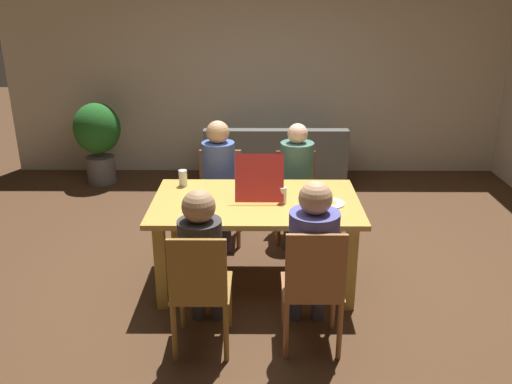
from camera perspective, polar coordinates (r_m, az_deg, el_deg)
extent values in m
plane|color=#4C321E|center=(4.81, -0.01, -9.45)|extent=(20.00, 20.00, 0.00)
cube|color=beige|center=(7.42, 0.16, 12.14)|extent=(6.73, 0.12, 2.63)
cube|color=gold|center=(4.49, -0.01, -1.13)|extent=(1.72, 1.04, 0.04)
cube|color=gold|center=(4.35, -10.01, -7.81)|extent=(0.09, 0.09, 0.73)
cube|color=gold|center=(4.34, 9.94, -7.87)|extent=(0.09, 0.09, 0.73)
cube|color=gold|center=(5.07, -8.45, -3.44)|extent=(0.09, 0.09, 0.73)
cube|color=gold|center=(5.06, 8.51, -3.49)|extent=(0.09, 0.09, 0.73)
cylinder|color=brown|center=(5.39, 6.19, -3.46)|extent=(0.05, 0.05, 0.45)
cylinder|color=brown|center=(5.36, 2.38, -3.47)|extent=(0.05, 0.05, 0.45)
cylinder|color=brown|center=(5.73, 5.84, -1.95)|extent=(0.05, 0.05, 0.45)
cylinder|color=brown|center=(5.70, 2.26, -1.95)|extent=(0.05, 0.05, 0.45)
cube|color=brown|center=(5.45, 4.23, -0.44)|extent=(0.42, 0.43, 0.02)
cube|color=brown|center=(5.57, 4.16, 2.35)|extent=(0.40, 0.03, 0.40)
cylinder|color=#364235|center=(5.29, 5.25, -3.80)|extent=(0.10, 0.10, 0.47)
cylinder|color=#364235|center=(5.28, 3.47, -3.80)|extent=(0.10, 0.10, 0.47)
cube|color=#364235|center=(5.30, 4.35, -0.41)|extent=(0.30, 0.30, 0.11)
cylinder|color=#426F60|center=(5.35, 4.32, 2.65)|extent=(0.33, 0.33, 0.50)
sphere|color=beige|center=(5.26, 4.42, 6.16)|extent=(0.20, 0.20, 0.20)
cylinder|color=#955F38|center=(4.12, 2.96, -11.55)|extent=(0.04, 0.04, 0.45)
cylinder|color=#955F38|center=(4.15, 8.14, -11.47)|extent=(0.04, 0.04, 0.45)
cylinder|color=#955F38|center=(3.82, 3.19, -14.41)|extent=(0.04, 0.04, 0.45)
cylinder|color=#955F38|center=(3.85, 8.83, -14.29)|extent=(0.04, 0.04, 0.45)
cube|color=#955F38|center=(3.86, 5.91, -9.99)|extent=(0.42, 0.41, 0.02)
cube|color=#955F38|center=(3.57, 6.34, -8.03)|extent=(0.40, 0.03, 0.49)
cylinder|color=#38394C|center=(4.22, 4.26, -10.54)|extent=(0.10, 0.10, 0.47)
cylinder|color=#38394C|center=(4.23, 6.59, -10.51)|extent=(0.10, 0.10, 0.47)
cube|color=#38394C|center=(3.96, 5.73, -8.08)|extent=(0.31, 0.32, 0.11)
cylinder|color=#5352A0|center=(3.70, 6.09, -5.79)|extent=(0.34, 0.34, 0.51)
sphere|color=tan|center=(3.56, 6.30, -0.64)|extent=(0.23, 0.23, 0.23)
cylinder|color=#9C643C|center=(5.31, -1.87, -3.73)|extent=(0.04, 0.04, 0.45)
cylinder|color=#9C643C|center=(5.34, -6.07, -3.70)|extent=(0.04, 0.04, 0.45)
cylinder|color=#9C643C|center=(5.67, -1.73, -2.08)|extent=(0.04, 0.04, 0.45)
cylinder|color=#9C643C|center=(5.70, -5.65, -2.06)|extent=(0.04, 0.04, 0.45)
cube|color=#9C643C|center=(5.41, -3.89, -0.60)|extent=(0.45, 0.45, 0.02)
cube|color=#9C643C|center=(5.54, -3.79, 2.33)|extent=(0.43, 0.03, 0.42)
cylinder|color=#332E4D|center=(5.23, -3.19, -4.05)|extent=(0.10, 0.10, 0.47)
cylinder|color=#332E4D|center=(5.24, -4.92, -4.04)|extent=(0.10, 0.10, 0.47)
cube|color=#332E4D|center=(5.25, -4.02, -0.60)|extent=(0.29, 0.31, 0.11)
cylinder|color=#445D9E|center=(5.31, -3.97, 2.58)|extent=(0.32, 0.32, 0.51)
sphere|color=tan|center=(5.21, -4.07, 6.32)|extent=(0.22, 0.22, 0.22)
cylinder|color=olive|center=(4.16, -7.81, -11.37)|extent=(0.04, 0.04, 0.45)
cylinder|color=olive|center=(4.12, -2.85, -11.47)|extent=(0.04, 0.04, 0.45)
cylinder|color=olive|center=(3.83, -8.63, -14.51)|extent=(0.04, 0.04, 0.45)
cylinder|color=olive|center=(3.79, -3.18, -14.66)|extent=(0.04, 0.04, 0.45)
cube|color=olive|center=(3.85, -5.74, -10.05)|extent=(0.41, 0.45, 0.02)
cube|color=olive|center=(3.55, -6.22, -8.39)|extent=(0.39, 0.03, 0.47)
cylinder|color=#373738|center=(4.24, -6.21, -10.42)|extent=(0.10, 0.10, 0.47)
cylinder|color=#373738|center=(4.23, -4.16, -10.46)|extent=(0.10, 0.10, 0.47)
cube|color=#373738|center=(3.96, -5.52, -8.06)|extent=(0.27, 0.34, 0.11)
cylinder|color=#343033|center=(3.71, -5.89, -6.24)|extent=(0.30, 0.30, 0.45)
sphere|color=#A9805B|center=(3.57, -6.08, -1.53)|extent=(0.23, 0.23, 0.23)
cube|color=red|center=(4.67, 0.36, 0.21)|extent=(0.39, 0.39, 0.02)
cylinder|color=#D78747|center=(4.66, 0.36, 0.41)|extent=(0.35, 0.35, 0.01)
cube|color=red|center=(4.36, 0.36, 1.48)|extent=(0.39, 0.13, 0.38)
cylinder|color=white|center=(4.44, 7.83, -1.19)|extent=(0.24, 0.24, 0.01)
cone|color=gold|center=(4.43, 7.84, -1.02)|extent=(0.11, 0.11, 0.02)
cylinder|color=white|center=(4.24, -5.95, -2.19)|extent=(0.23, 0.23, 0.01)
cone|color=gold|center=(4.23, -5.96, -2.02)|extent=(0.11, 0.11, 0.02)
cylinder|color=silver|center=(4.40, 2.86, -0.34)|extent=(0.06, 0.06, 0.14)
cylinder|color=silver|center=(4.83, -7.72, 1.47)|extent=(0.07, 0.07, 0.15)
cylinder|color=#E3C265|center=(4.43, 5.23, -0.34)|extent=(0.07, 0.07, 0.13)
cube|color=#545551|center=(7.11, 2.01, 2.54)|extent=(1.78, 0.78, 0.41)
cube|color=#545551|center=(6.70, 2.12, 4.98)|extent=(1.78, 0.16, 0.39)
cube|color=#545551|center=(7.04, -4.44, 4.84)|extent=(0.20, 0.74, 0.18)
cube|color=#545551|center=(7.09, 8.47, 4.78)|extent=(0.20, 0.74, 0.18)
cylinder|color=#605D5F|center=(7.42, -16.02, 2.30)|extent=(0.37, 0.37, 0.36)
cylinder|color=brown|center=(7.35, -16.21, 4.15)|extent=(0.05, 0.05, 0.14)
ellipsoid|color=#216523|center=(7.27, -16.45, 6.49)|extent=(0.60, 0.60, 0.66)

